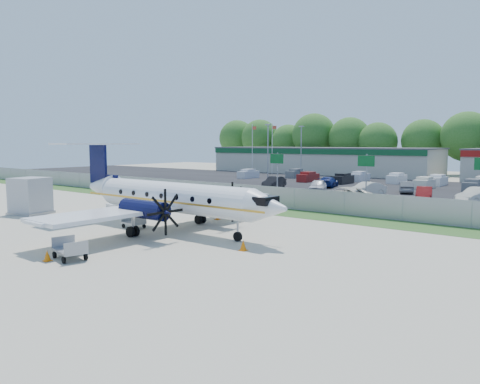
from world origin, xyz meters
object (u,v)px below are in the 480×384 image
Objects in this scene: aircraft at (170,197)px; service_container at (30,197)px; baggage_cart_near at (134,222)px; pushback_tug at (121,207)px; baggage_cart_far at (70,250)px.

aircraft reaches higher than service_container.
baggage_cart_near is at bearing 5.68° from service_container.
pushback_tug is 15.46m from baggage_cart_far.
aircraft is at bearing 8.96° from service_container.
baggage_cart_far is (2.06, -9.07, -1.86)m from aircraft.
baggage_cart_near is (-2.61, -1.14, -1.95)m from aircraft.
baggage_cart_far reaches higher than baggage_cart_near.
baggage_cart_far is (10.56, -11.30, -0.14)m from pushback_tug.
baggage_cart_near is 0.52× the size of service_container.
baggage_cart_far is 0.67× the size of service_container.
aircraft reaches higher than baggage_cart_far.
pushback_tug is 1.53× the size of baggage_cart_near.
baggage_cart_far is at bearing -77.20° from aircraft.
baggage_cart_near is at bearing -29.77° from pushback_tug.
aircraft is 8.95m from pushback_tug.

